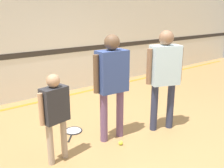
# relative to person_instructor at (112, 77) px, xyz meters

# --- Properties ---
(ground_plane) EXTENTS (16.00, 16.00, 0.00)m
(ground_plane) POSITION_rel_person_instructor_xyz_m (0.24, -0.21, -1.01)
(ground_plane) COLOR #A87F4C
(wall_back) EXTENTS (16.00, 0.07, 3.20)m
(wall_back) POSITION_rel_person_instructor_xyz_m (0.24, 2.66, 0.59)
(wall_back) COLOR silver
(wall_back) RESTS_ON ground_plane
(floor_stripe) EXTENTS (14.40, 0.10, 0.01)m
(floor_stripe) POSITION_rel_person_instructor_xyz_m (0.24, 2.30, -1.00)
(floor_stripe) COLOR orange
(floor_stripe) RESTS_ON ground_plane
(person_instructor) EXTENTS (0.62, 0.29, 1.63)m
(person_instructor) POSITION_rel_person_instructor_xyz_m (0.00, 0.00, 0.00)
(person_instructor) COLOR #6B4C70
(person_instructor) RESTS_ON ground_plane
(person_student_left) EXTENTS (0.45, 0.24, 1.20)m
(person_student_left) POSITION_rel_person_instructor_xyz_m (-0.95, -0.04, -0.26)
(person_student_left) COLOR tan
(person_student_left) RESTS_ON ground_plane
(person_student_right) EXTENTS (0.59, 0.41, 1.66)m
(person_student_right) POSITION_rel_person_instructor_xyz_m (0.88, -0.26, 0.02)
(person_student_right) COLOR #2D334C
(person_student_right) RESTS_ON ground_plane
(racket_spare_on_floor) EXTENTS (0.47, 0.50, 0.03)m
(racket_spare_on_floor) POSITION_rel_person_instructor_xyz_m (-0.38, 0.57, -1.00)
(racket_spare_on_floor) COLOR #28282D
(racket_spare_on_floor) RESTS_ON ground_plane
(tennis_ball_near_instructor) EXTENTS (0.07, 0.07, 0.07)m
(tennis_ball_near_instructor) POSITION_rel_person_instructor_xyz_m (-0.03, -0.25, -0.97)
(tennis_ball_near_instructor) COLOR #CCE038
(tennis_ball_near_instructor) RESTS_ON ground_plane
(tennis_ball_by_spare_racket) EXTENTS (0.07, 0.07, 0.07)m
(tennis_ball_by_spare_racket) POSITION_rel_person_instructor_xyz_m (-0.65, 0.41, -0.97)
(tennis_ball_by_spare_racket) COLOR #CCE038
(tennis_ball_by_spare_racket) RESTS_ON ground_plane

